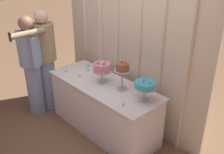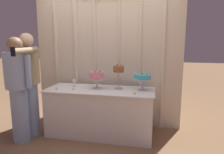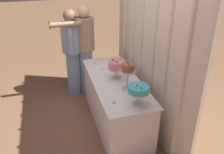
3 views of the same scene
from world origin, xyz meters
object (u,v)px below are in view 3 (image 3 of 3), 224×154
cake_display_center (128,69)px  wine_glass (114,61)px  cake_table (115,102)px  tealight_far_left (95,63)px  cake_display_leftmost (117,65)px  guest_man_dark_suit (72,50)px  tealight_near_left (102,69)px  guest_girl_blue_dress (85,47)px  cake_display_rightmost (138,90)px  tealight_near_right (114,102)px

cake_display_center → wine_glass: size_ratio=3.31×
cake_table → cake_display_center: (0.29, 0.08, 0.69)m
cake_display_center → tealight_far_left: 1.06m
tealight_far_left → cake_display_leftmost: bearing=17.3°
cake_display_leftmost → cake_display_center: size_ratio=0.78×
tealight_far_left → guest_man_dark_suit: (-0.47, -0.32, 0.09)m
tealight_near_left → guest_girl_blue_dress: guest_girl_blue_dress is taller
cake_display_leftmost → guest_girl_blue_dress: 1.10m
cake_display_rightmost → guest_girl_blue_dress: size_ratio=0.17×
cake_table → tealight_near_left: bearing=-165.6°
cake_display_center → guest_girl_blue_dress: bearing=-166.7°
cake_display_center → tealight_near_left: cake_display_center is taller
tealight_near_left → tealight_near_right: bearing=-5.0°
cake_display_rightmost → wine_glass: bearing=178.6°
tealight_near_left → cake_display_leftmost: bearing=21.7°
cake_display_center → guest_girl_blue_dress: size_ratio=0.24×
cake_table → cake_display_center: bearing=16.1°
cake_display_rightmost → tealight_near_right: (-0.10, -0.28, -0.19)m
tealight_near_left → cake_display_center: bearing=15.1°
cake_table → guest_girl_blue_dress: 1.27m
wine_glass → tealight_near_left: (0.08, -0.23, -0.08)m
cake_display_leftmost → cake_display_center: 0.37m
cake_display_rightmost → guest_girl_blue_dress: (-1.81, -0.34, -0.05)m
wine_glass → tealight_near_left: wine_glass is taller
wine_glass → tealight_near_right: 1.13m
cake_table → cake_display_rightmost: cake_display_rightmost is taller
tealight_far_left → guest_man_dark_suit: 0.57m
cake_display_center → cake_display_rightmost: bearing=0.7°
wine_glass → cake_display_leftmost: bearing=-10.9°
cake_display_rightmost → tealight_near_left: bearing=-169.9°
tealight_far_left → guest_man_dark_suit: bearing=-145.5°
cake_display_leftmost → tealight_far_left: size_ratio=7.59×
cake_display_leftmost → guest_girl_blue_dress: bearing=-165.1°
cake_table → tealight_near_right: tealight_near_right is taller
cake_display_leftmost → tealight_far_left: bearing=-162.7°
cake_display_center → tealight_near_right: (0.29, -0.28, -0.29)m
tealight_far_left → tealight_near_right: tealight_far_left is taller
cake_display_center → cake_display_leftmost: bearing=-171.9°
cake_table → wine_glass: bearing=166.5°
cake_display_center → tealight_far_left: cake_display_center is taller
cake_display_rightmost → cake_table: bearing=-172.5°
cake_table → cake_display_leftmost: 0.61m
cake_display_rightmost → guest_man_dark_suit: 1.93m
guest_girl_blue_dress → guest_man_dark_suit: bearing=-98.4°
cake_display_rightmost → guest_girl_blue_dress: 1.84m
tealight_far_left → guest_man_dark_suit: size_ratio=0.03×
guest_girl_blue_dress → cake_display_center: bearing=13.3°
tealight_near_left → guest_man_dark_suit: bearing=-153.1°
wine_glass → tealight_far_left: size_ratio=2.93×
cake_table → tealight_near_right: 0.74m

